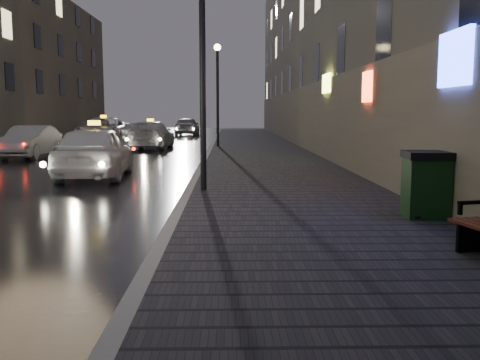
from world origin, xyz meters
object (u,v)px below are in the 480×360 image
object	(u,v)px
car_left_mid	(30,142)
taxi_mid	(151,135)
lamp_near	(202,42)
taxi_near	(95,152)
car_far	(187,126)
lamp_far	(218,82)
trash_bin	(426,184)
taxi_far	(104,131)

from	to	relation	value
car_left_mid	taxi_mid	xyz separation A→B (m)	(4.33, 5.60, 0.05)
lamp_near	taxi_near	size ratio (longest dim) A/B	1.16
lamp_near	car_left_mid	world-z (taller)	lamp_near
taxi_near	car_far	distance (m)	28.61
car_left_mid	taxi_mid	world-z (taller)	taxi_mid
lamp_far	trash_bin	world-z (taller)	lamp_far
lamp_far	taxi_far	xyz separation A→B (m)	(-7.10, 4.84, -2.69)
car_left_mid	taxi_far	bearing A→B (deg)	86.61
lamp_far	car_far	bearing A→B (deg)	100.05
lamp_near	taxi_near	bearing A→B (deg)	133.08
lamp_far	taxi_near	distance (m)	13.13
taxi_near	taxi_mid	size ratio (longest dim) A/B	0.91
taxi_far	trash_bin	bearing A→B (deg)	-66.04
lamp_far	taxi_mid	bearing A→B (deg)	174.14
car_left_mid	lamp_near	bearing A→B (deg)	-52.49
lamp_far	trash_bin	distance (m)	19.87
lamp_far	taxi_mid	distance (m)	4.54
trash_bin	taxi_mid	distance (m)	21.04
taxi_far	taxi_near	bearing A→B (deg)	-78.44
lamp_near	car_far	xyz separation A→B (m)	(-2.87, 32.21, -2.73)
taxi_mid	lamp_near	bearing A→B (deg)	104.28
taxi_near	taxi_far	xyz separation A→B (m)	(-3.73, 17.24, 0.03)
lamp_near	car_left_mid	size ratio (longest dim) A/B	1.28
car_far	taxi_mid	bearing A→B (deg)	89.32
taxi_mid	car_left_mid	bearing A→B (deg)	54.25
lamp_near	lamp_far	bearing A→B (deg)	90.00
lamp_near	taxi_mid	size ratio (longest dim) A/B	1.06
lamp_near	taxi_far	xyz separation A→B (m)	(-7.10, 20.84, -2.69)
car_left_mid	car_far	xyz separation A→B (m)	(5.04, 21.44, 0.08)
taxi_mid	lamp_far	bearing A→B (deg)	176.08
lamp_far	taxi_far	size ratio (longest dim) A/B	0.91
car_left_mid	lamp_far	bearing A→B (deg)	34.69
lamp_near	trash_bin	bearing A→B (deg)	-39.71
taxi_mid	taxi_far	world-z (taller)	taxi_far
trash_bin	taxi_far	xyz separation A→B (m)	(-11.05, 24.12, 0.08)
taxi_mid	taxi_far	size ratio (longest dim) A/B	0.86
car_far	lamp_far	bearing A→B (deg)	101.93
lamp_near	lamp_far	world-z (taller)	same
lamp_near	car_far	world-z (taller)	lamp_near
taxi_near	car_left_mid	size ratio (longest dim) A/B	1.11
trash_bin	car_far	distance (m)	36.14
car_left_mid	taxi_mid	bearing A→B (deg)	53.52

